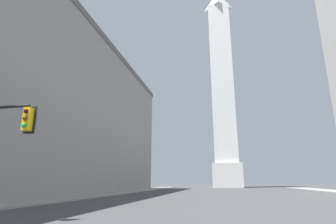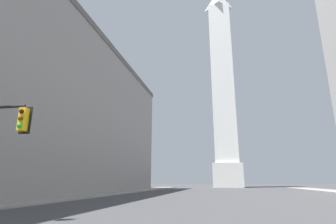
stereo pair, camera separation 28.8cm
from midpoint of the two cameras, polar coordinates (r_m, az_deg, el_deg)
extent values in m
cube|color=gray|center=(33.71, -18.16, -16.99)|extent=(5.00, 95.76, 0.15)
cube|color=gray|center=(44.51, -30.86, -0.54)|extent=(26.47, 57.81, 22.25)
cube|color=#595756|center=(48.29, -29.01, 12.88)|extent=(26.74, 58.39, 0.90)
cube|color=silver|center=(80.60, 12.71, -13.30)|extent=(8.45, 8.45, 6.83)
cube|color=white|center=(86.44, 11.60, 6.70)|extent=(6.76, 6.76, 52.40)
pyramid|color=white|center=(101.18, 10.65, 22.67)|extent=(6.76, 6.76, 7.43)
cube|color=yellow|center=(14.01, -28.74, -1.40)|extent=(0.36, 0.36, 1.10)
cube|color=black|center=(14.15, -28.32, -1.57)|extent=(0.58, 0.07, 1.32)
sphere|color=#410907|center=(13.93, -29.01, 0.15)|extent=(0.22, 0.22, 0.22)
sphere|color=#483506|center=(13.86, -29.18, -1.21)|extent=(0.22, 0.22, 0.22)
sphere|color=green|center=(13.80, -29.36, -2.59)|extent=(0.22, 0.22, 0.22)
camera|label=1|loc=(0.14, -90.14, 0.04)|focal=28.00mm
camera|label=2|loc=(0.14, 89.86, -0.04)|focal=28.00mm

